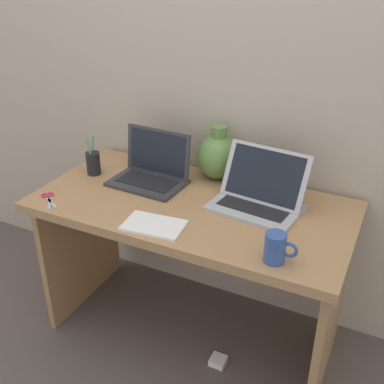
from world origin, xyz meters
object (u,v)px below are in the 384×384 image
(power_brick, at_px, (218,361))
(notebook_stack, at_px, (154,225))
(pen_cup, at_px, (93,163))
(coffee_mug, at_px, (276,248))
(laptop_left, at_px, (152,168))
(green_vase, at_px, (218,156))
(laptop_right, at_px, (260,193))
(scissors, at_px, (48,198))

(power_brick, bearing_deg, notebook_stack, -156.20)
(pen_cup, bearing_deg, coffee_mug, -17.05)
(power_brick, bearing_deg, coffee_mug, -26.10)
(laptop_left, height_order, notebook_stack, laptop_left)
(pen_cup, bearing_deg, green_vase, 22.37)
(pen_cup, relative_size, power_brick, 2.66)
(laptop_right, bearing_deg, notebook_stack, -132.51)
(laptop_left, relative_size, pen_cup, 1.82)
(green_vase, relative_size, power_brick, 3.56)
(coffee_mug, relative_size, scissors, 0.86)
(coffee_mug, bearing_deg, power_brick, 153.90)
(green_vase, height_order, notebook_stack, green_vase)
(scissors, height_order, power_brick, scissors)
(laptop_left, distance_m, scissors, 0.47)
(laptop_right, xyz_separation_m, green_vase, (-0.26, 0.17, 0.05))
(power_brick, bearing_deg, laptop_left, 151.87)
(laptop_left, bearing_deg, laptop_right, -1.28)
(laptop_left, distance_m, notebook_stack, 0.41)
(laptop_right, xyz_separation_m, pen_cup, (-0.80, -0.05, -0.00))
(laptop_right, height_order, scissors, laptop_right)
(laptop_left, relative_size, notebook_stack, 1.47)
(laptop_right, relative_size, pen_cup, 2.06)
(coffee_mug, xyz_separation_m, power_brick, (-0.24, 0.12, -0.76))
(laptop_left, relative_size, power_brick, 4.83)
(coffee_mug, distance_m, scissors, 1.00)
(laptop_left, distance_m, pen_cup, 0.29)
(green_vase, distance_m, pen_cup, 0.58)
(notebook_stack, distance_m, scissors, 0.52)
(laptop_right, distance_m, pen_cup, 0.80)
(laptop_left, height_order, coffee_mug, laptop_left)
(coffee_mug, bearing_deg, laptop_left, 152.57)
(scissors, bearing_deg, laptop_right, 22.02)
(notebook_stack, distance_m, pen_cup, 0.57)
(laptop_right, height_order, notebook_stack, laptop_right)
(laptop_left, distance_m, coffee_mug, 0.77)
(notebook_stack, distance_m, power_brick, 0.76)
(green_vase, relative_size, coffee_mug, 2.15)
(laptop_right, height_order, pen_cup, laptop_right)
(green_vase, relative_size, notebook_stack, 1.08)
(coffee_mug, xyz_separation_m, scissors, (-1.00, 0.01, -0.05))
(laptop_right, xyz_separation_m, coffee_mug, (0.17, -0.35, -0.01))
(laptop_right, distance_m, notebook_stack, 0.46)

